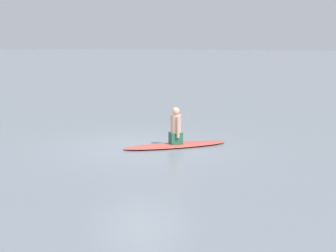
# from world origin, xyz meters

# --- Properties ---
(ground_plane) EXTENTS (400.00, 400.00, 0.00)m
(ground_plane) POSITION_xyz_m (0.00, 0.00, 0.00)
(ground_plane) COLOR gray
(surfboard) EXTENTS (2.95, 2.33, 0.09)m
(surfboard) POSITION_xyz_m (0.74, -0.67, 0.04)
(surfboard) COLOR #D84C3F
(surfboard) RESTS_ON ground
(person_paddler) EXTENTS (0.44, 0.42, 1.04)m
(person_paddler) POSITION_xyz_m (0.74, -0.67, 0.56)
(person_paddler) COLOR #26664C
(person_paddler) RESTS_ON surfboard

